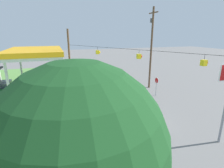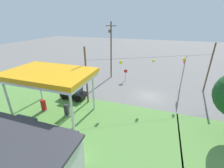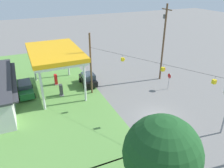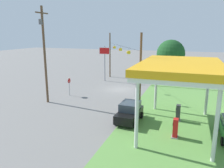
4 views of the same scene
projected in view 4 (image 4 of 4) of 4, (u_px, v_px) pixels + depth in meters
name	position (u px, v px, depth m)	size (l,w,h in m)	color
ground_plane	(120.00, 89.00, 33.74)	(160.00, 160.00, 0.00)	slate
grass_verge_opposite_corner	(222.00, 77.00, 43.14)	(24.00, 24.00, 0.04)	#5B8E42
gas_station_canopy	(181.00, 68.00, 18.63)	(10.65, 6.70, 6.06)	silver
fuel_pump_near	(178.00, 113.00, 21.44)	(0.71, 0.56, 1.66)	gray
fuel_pump_far	(175.00, 129.00, 17.99)	(0.71, 0.56, 1.66)	gray
car_at_pumps_front	(130.00, 112.00, 21.32)	(4.07, 2.20, 1.90)	black
stop_sign_roadside	(69.00, 83.00, 30.07)	(0.80, 0.08, 2.50)	#99999E
stop_sign_overhead	(105.00, 56.00, 38.75)	(0.22, 1.98, 6.35)	gray
utility_pole_main	(44.00, 51.00, 26.08)	(2.20, 0.44, 11.56)	brown
signal_span_gantry	(120.00, 60.00, 32.70)	(18.11, 10.24, 8.56)	brown
tree_west_verge	(171.00, 54.00, 38.86)	(4.97, 4.97, 7.41)	#4C3828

